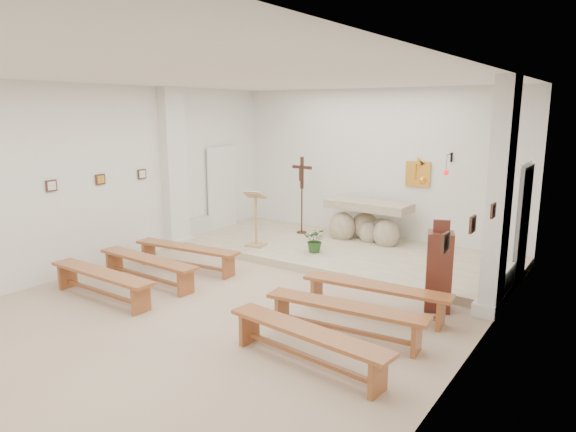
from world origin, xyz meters
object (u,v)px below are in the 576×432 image
Objects in this scene: lectern at (256,219)px; bench_left_second at (147,264)px; bench_right_third at (307,339)px; donation_pedestal at (439,271)px; bench_left_front at (187,252)px; crucifix_stand at (302,189)px; bench_left_third at (101,279)px; altar at (367,224)px; bench_right_second at (345,313)px; bench_right_front at (375,292)px.

bench_left_second is (-0.35, -2.66, -0.40)m from lectern.
lectern reaches higher than bench_right_third.
donation_pedestal is at bearing -24.48° from lectern.
bench_left_front and bench_right_third have the same top height.
crucifix_stand is 0.80× the size of bench_left_third.
donation_pedestal reaches higher than altar.
bench_right_second is (-0.70, -1.70, -0.27)m from donation_pedestal.
bench_left_second is at bearing -171.33° from bench_right_front.
altar is 1.74m from crucifix_stand.
bench_right_second is (3.42, -4.23, -0.84)m from crucifix_stand.
crucifix_stand is 0.80× the size of bench_left_second.
bench_right_third is at bearing -95.51° from bench_right_second.
lectern is 0.54× the size of bench_right_second.
donation_pedestal is 0.63× the size of bench_left_second.
bench_left_second is 3.93m from bench_right_second.
bench_left_second is (-4.63, -1.70, -0.27)m from donation_pedestal.
bench_left_third is at bearing -173.76° from bench_right_third.
crucifix_stand is at bearing 72.48° from lectern.
bench_right_second is at bearing -48.40° from lectern.
donation_pedestal is 2.75m from bench_right_third.
donation_pedestal is (2.52, -2.75, 0.10)m from altar.
lectern is at bearing 137.83° from bench_right_second.
lectern is at bearing -132.39° from altar.
bench_left_second is at bearing 172.61° from bench_right_third.
altar is 0.85× the size of bench_left_second.
bench_right_front is 1.00× the size of bench_right_third.
altar is at bearing 112.67° from donation_pedestal.
bench_left_second is at bearing -179.73° from donation_pedestal.
crucifix_stand is 4.34m from bench_left_second.
bench_left_front is at bearing 160.87° from bench_right_second.
bench_right_third is at bearing -69.24° from altar.
bench_right_third is (3.93, 0.00, 0.00)m from bench_left_third.
donation_pedestal is 1.05m from bench_right_front.
bench_right_third is at bearing -52.05° from crucifix_stand.
altar is 2.51m from lectern.
bench_left_second is 0.99× the size of bench_right_third.
donation_pedestal is 0.62× the size of bench_right_second.
bench_right_second and bench_left_third have the same top height.
bench_left_second is 0.95m from bench_left_third.
lectern is 3.98m from bench_right_front.
bench_right_front is (-0.70, -0.74, -0.27)m from donation_pedestal.
donation_pedestal is 0.63× the size of bench_left_third.
lectern is at bearing 149.49° from bench_right_front.
bench_right_second is at bearing 2.10° from bench_left_second.
bench_left_third and bench_right_third have the same top height.
lectern reaches higher than bench_left_front.
bench_left_third is (0.00, -0.95, 0.00)m from bench_left_second.
bench_left_front is at bearing 169.27° from donation_pedestal.
bench_left_third is (-3.93, -0.95, 0.00)m from bench_right_second.
altar is 4.08m from bench_left_front.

